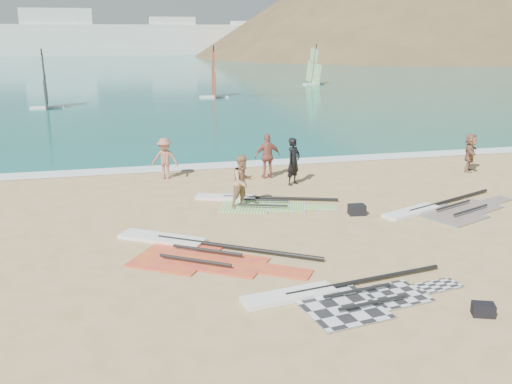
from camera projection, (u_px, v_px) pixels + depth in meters
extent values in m
plane|color=tan|center=(340.00, 260.00, 16.04)|extent=(300.00, 300.00, 0.00)
cube|color=#0C5551|center=(140.00, 58.00, 139.55)|extent=(300.00, 240.00, 0.06)
cube|color=white|center=(245.00, 165.00, 27.55)|extent=(300.00, 1.20, 0.04)
cube|color=white|center=(59.00, 40.00, 150.78)|extent=(160.00, 8.00, 8.00)
cube|color=white|center=(58.00, 32.00, 150.24)|extent=(18.00, 7.00, 12.00)
cube|color=white|center=(173.00, 36.00, 157.28)|extent=(12.00, 7.00, 10.00)
cube|color=white|center=(260.00, 38.00, 163.05)|extent=(16.00, 7.00, 9.00)
cube|color=white|center=(326.00, 34.00, 167.29)|extent=(10.00, 7.00, 11.00)
cone|color=brown|center=(454.00, 55.00, 156.84)|extent=(143.00, 143.00, 45.00)
cube|color=#262528|center=(340.00, 307.00, 13.30)|extent=(2.05, 2.22, 0.04)
cube|color=#262528|center=(396.00, 295.00, 13.88)|extent=(1.56, 1.48, 0.04)
cube|color=#262528|center=(438.00, 286.00, 14.36)|extent=(1.25, 0.77, 0.04)
cylinder|color=black|center=(365.00, 280.00, 14.53)|extent=(4.47, 0.83, 0.11)
cylinder|color=black|center=(357.00, 290.00, 13.82)|extent=(1.85, 0.37, 0.08)
cylinder|color=black|center=(373.00, 302.00, 13.21)|extent=(1.85, 0.37, 0.08)
cube|color=white|center=(289.00, 296.00, 13.74)|extent=(2.42, 1.00, 0.12)
cube|color=#5CC320|center=(246.00, 206.00, 21.00)|extent=(2.24, 2.35, 0.04)
cube|color=#5CC320|center=(287.00, 207.00, 20.87)|extent=(1.66, 1.60, 0.04)
cube|color=#5CC320|center=(321.00, 208.00, 20.76)|extent=(1.27, 0.91, 0.04)
cylinder|color=black|center=(280.00, 198.00, 21.69)|extent=(4.18, 1.51, 0.10)
cylinder|color=black|center=(264.00, 200.00, 21.22)|extent=(1.74, 0.65, 0.08)
cylinder|color=black|center=(263.00, 205.00, 20.58)|extent=(1.74, 0.65, 0.08)
cube|color=white|center=(226.00, 198.00, 21.88)|extent=(2.36, 1.32, 0.12)
cube|color=#FF632C|center=(449.00, 215.00, 19.96)|extent=(2.48, 2.58, 0.04)
cube|color=#FF632C|center=(476.00, 207.00, 20.89)|extent=(1.83, 1.77, 0.04)
cube|color=#FF632C|center=(497.00, 200.00, 21.65)|extent=(1.36, 1.04, 0.04)
cylinder|color=black|center=(450.00, 200.00, 21.40)|extent=(4.35, 1.92, 0.11)
cylinder|color=black|center=(453.00, 205.00, 20.61)|extent=(1.81, 0.83, 0.08)
cylinder|color=black|center=(471.00, 210.00, 20.05)|extent=(1.81, 0.83, 0.08)
cube|color=white|center=(412.00, 212.00, 20.14)|extent=(2.51, 1.56, 0.12)
cube|color=#DD2943|center=(176.00, 256.00, 16.29)|extent=(2.95, 3.02, 0.04)
cube|color=#DD2943|center=(235.00, 265.00, 15.70)|extent=(2.14, 2.10, 0.04)
cube|color=#DD2943|center=(286.00, 272.00, 15.21)|extent=(1.51, 1.32, 0.04)
cylinder|color=black|center=(237.00, 248.00, 16.71)|extent=(4.42, 2.98, 0.12)
cylinder|color=black|center=(207.00, 250.00, 16.35)|extent=(1.85, 1.26, 0.09)
cylinder|color=black|center=(195.00, 260.00, 15.64)|extent=(1.85, 1.26, 0.09)
cube|color=white|center=(162.00, 239.00, 17.54)|extent=(2.67, 2.12, 0.12)
cube|color=black|center=(357.00, 210.00, 19.99)|extent=(0.61, 0.47, 0.36)
cube|color=black|center=(483.00, 310.00, 12.89)|extent=(0.58, 0.50, 0.29)
imported|color=black|center=(294.00, 161.00, 23.73)|extent=(0.86, 0.82, 1.98)
imported|color=tan|center=(243.00, 182.00, 20.57)|extent=(1.18, 1.07, 1.97)
imported|color=#A46553|center=(165.00, 159.00, 24.66)|extent=(1.33, 1.03, 1.81)
imported|color=#9E5447|center=(268.00, 156.00, 24.79)|extent=(1.16, 0.50, 1.96)
imported|color=#97654E|center=(470.00, 153.00, 26.02)|extent=(1.36, 1.64, 1.76)
cube|color=white|center=(47.00, 107.00, 47.50)|extent=(2.73, 0.89, 0.16)
cube|color=#E43E0E|center=(46.00, 91.00, 47.15)|extent=(0.18, 3.31, 2.95)
cube|color=#E43E0E|center=(43.00, 66.00, 46.60)|extent=(0.13, 1.87, 2.05)
cylinder|color=black|center=(44.00, 78.00, 46.84)|extent=(0.15, 0.94, 4.68)
cube|color=white|center=(214.00, 97.00, 55.26)|extent=(2.78, 0.93, 0.16)
cube|color=red|center=(214.00, 83.00, 54.90)|extent=(0.22, 3.37, 3.00)
cube|color=red|center=(213.00, 61.00, 54.34)|extent=(0.15, 1.90, 2.08)
cylinder|color=black|center=(213.00, 71.00, 54.58)|extent=(0.16, 0.95, 4.75)
cube|color=white|center=(314.00, 84.00, 68.84)|extent=(2.77, 1.48, 0.15)
cube|color=#5AA81E|center=(314.00, 73.00, 68.48)|extent=(0.97, 3.14, 2.90)
cube|color=#5AA81E|center=(314.00, 56.00, 67.94)|extent=(0.57, 1.78, 2.01)
cylinder|color=black|center=(314.00, 64.00, 68.18)|extent=(0.36, 0.91, 4.60)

